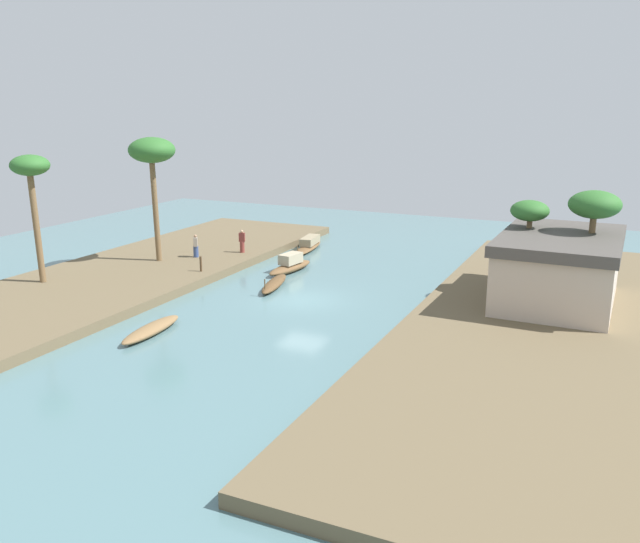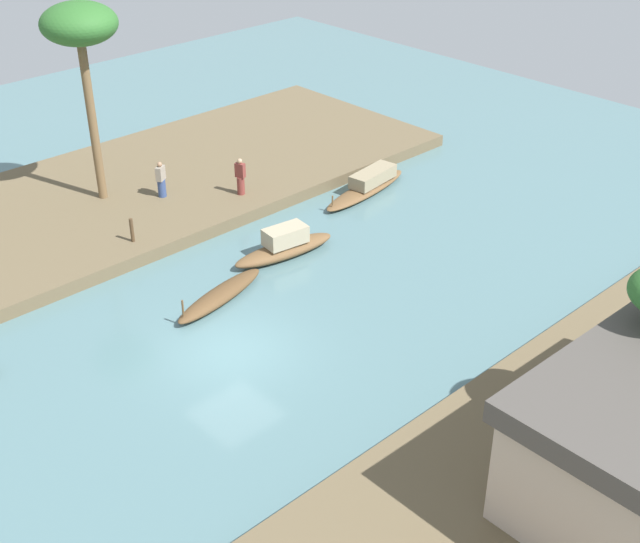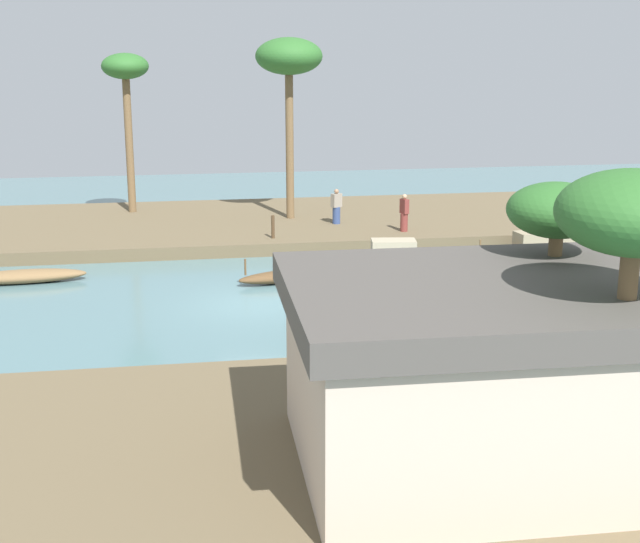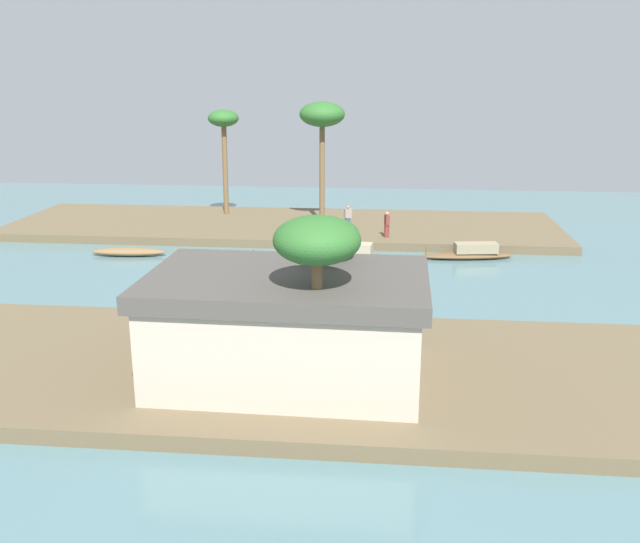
{
  "view_description": "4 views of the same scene",
  "coord_description": "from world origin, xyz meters",
  "px_view_note": "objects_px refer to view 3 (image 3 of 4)",
  "views": [
    {
      "loc": [
        31.28,
        15.55,
        10.59
      ],
      "look_at": [
        -3.23,
        -0.42,
        0.84
      ],
      "focal_mm": 37.07,
      "sensor_mm": 36.0,
      "label": 1
    },
    {
      "loc": [
        13.5,
        18.3,
        16.06
      ],
      "look_at": [
        -4.77,
        -0.97,
        0.63
      ],
      "focal_mm": 49.01,
      "sensor_mm": 36.0,
      "label": 2
    },
    {
      "loc": [
        2.46,
        27.62,
        8.26
      ],
      "look_at": [
        -2.04,
        0.03,
        1.03
      ],
      "focal_mm": 49.83,
      "sensor_mm": 36.0,
      "label": 3
    },
    {
      "loc": [
        -7.05,
        34.12,
        10.27
      ],
      "look_at": [
        -3.62,
        -0.38,
        0.4
      ],
      "focal_mm": 39.32,
      "sensor_mm": 36.0,
      "label": 4
    }
  ],
  "objects_px": {
    "sampan_near_left_bank": "(392,260)",
    "sampan_downstream_large": "(537,245)",
    "person_by_mooring": "(336,208)",
    "riverside_building": "(527,370)",
    "sampan_with_red_awning": "(296,275)",
    "mooring_post": "(273,227)",
    "palm_tree_left_far": "(126,76)",
    "palm_tree_right_short": "(634,220)",
    "palm_tree_left_near": "(289,61)",
    "person_on_near_bank": "(404,214)",
    "palm_tree_right_tall": "(557,218)",
    "sampan_foreground": "(24,276)"
  },
  "relations": [
    {
      "from": "sampan_with_red_awning",
      "to": "mooring_post",
      "type": "distance_m",
      "value": 5.03
    },
    {
      "from": "riverside_building",
      "to": "sampan_with_red_awning",
      "type": "bearing_deg",
      "value": -80.67
    },
    {
      "from": "palm_tree_left_near",
      "to": "palm_tree_right_short",
      "type": "relative_size",
      "value": 1.39
    },
    {
      "from": "person_on_near_bank",
      "to": "palm_tree_right_tall",
      "type": "xyz_separation_m",
      "value": [
        1.89,
        19.15,
        3.6
      ]
    },
    {
      "from": "person_by_mooring",
      "to": "palm_tree_left_far",
      "type": "relative_size",
      "value": 0.21
    },
    {
      "from": "person_on_near_bank",
      "to": "person_by_mooring",
      "type": "bearing_deg",
      "value": 32.05
    },
    {
      "from": "person_by_mooring",
      "to": "sampan_downstream_large",
      "type": "bearing_deg",
      "value": -64.79
    },
    {
      "from": "sampan_downstream_large",
      "to": "palm_tree_right_tall",
      "type": "distance_m",
      "value": 18.23
    },
    {
      "from": "person_by_mooring",
      "to": "sampan_with_red_awning",
      "type": "bearing_deg",
      "value": -141.72
    },
    {
      "from": "palm_tree_right_short",
      "to": "person_by_mooring",
      "type": "bearing_deg",
      "value": -88.72
    },
    {
      "from": "person_by_mooring",
      "to": "palm_tree_left_far",
      "type": "xyz_separation_m",
      "value": [
        8.99,
        -4.42,
        5.54
      ]
    },
    {
      "from": "person_on_near_bank",
      "to": "palm_tree_right_tall",
      "type": "bearing_deg",
      "value": 155.82
    },
    {
      "from": "sampan_with_red_awning",
      "to": "palm_tree_left_far",
      "type": "height_order",
      "value": "palm_tree_left_far"
    },
    {
      "from": "sampan_near_left_bank",
      "to": "palm_tree_left_far",
      "type": "distance_m",
      "value": 16.13
    },
    {
      "from": "mooring_post",
      "to": "riverside_building",
      "type": "height_order",
      "value": "riverside_building"
    },
    {
      "from": "sampan_near_left_bank",
      "to": "sampan_foreground",
      "type": "height_order",
      "value": "sampan_near_left_bank"
    },
    {
      "from": "sampan_foreground",
      "to": "palm_tree_left_near",
      "type": "distance_m",
      "value": 14.99
    },
    {
      "from": "sampan_with_red_awning",
      "to": "mooring_post",
      "type": "height_order",
      "value": "mooring_post"
    },
    {
      "from": "person_by_mooring",
      "to": "palm_tree_left_far",
      "type": "distance_m",
      "value": 11.44
    },
    {
      "from": "person_on_near_bank",
      "to": "mooring_post",
      "type": "distance_m",
      "value": 5.64
    },
    {
      "from": "sampan_near_left_bank",
      "to": "palm_tree_right_short",
      "type": "distance_m",
      "value": 18.43
    },
    {
      "from": "sampan_near_left_bank",
      "to": "palm_tree_left_near",
      "type": "distance_m",
      "value": 11.25
    },
    {
      "from": "person_by_mooring",
      "to": "mooring_post",
      "type": "height_order",
      "value": "person_by_mooring"
    },
    {
      "from": "sampan_with_red_awning",
      "to": "riverside_building",
      "type": "distance_m",
      "value": 15.82
    },
    {
      "from": "sampan_downstream_large",
      "to": "riverside_building",
      "type": "distance_m",
      "value": 19.88
    },
    {
      "from": "sampan_near_left_bank",
      "to": "sampan_downstream_large",
      "type": "distance_m",
      "value": 6.66
    },
    {
      "from": "person_by_mooring",
      "to": "riverside_building",
      "type": "xyz_separation_m",
      "value": [
        0.56,
        23.02,
        1.1
      ]
    },
    {
      "from": "person_by_mooring",
      "to": "palm_tree_right_short",
      "type": "distance_m",
      "value": 24.76
    },
    {
      "from": "palm_tree_left_far",
      "to": "riverside_building",
      "type": "relative_size",
      "value": 0.8
    },
    {
      "from": "palm_tree_left_near",
      "to": "person_on_near_bank",
      "type": "bearing_deg",
      "value": 139.13
    },
    {
      "from": "sampan_near_left_bank",
      "to": "person_by_mooring",
      "type": "bearing_deg",
      "value": -74.47
    },
    {
      "from": "palm_tree_left_near",
      "to": "palm_tree_right_tall",
      "type": "height_order",
      "value": "palm_tree_left_near"
    },
    {
      "from": "palm_tree_left_far",
      "to": "mooring_post",
      "type": "bearing_deg",
      "value": 130.28
    },
    {
      "from": "sampan_downstream_large",
      "to": "person_by_mooring",
      "type": "relative_size",
      "value": 3.52
    },
    {
      "from": "palm_tree_right_tall",
      "to": "riverside_building",
      "type": "distance_m",
      "value": 3.31
    },
    {
      "from": "palm_tree_left_near",
      "to": "sampan_foreground",
      "type": "bearing_deg",
      "value": 36.62
    },
    {
      "from": "sampan_with_red_awning",
      "to": "palm_tree_right_short",
      "type": "relative_size",
      "value": 0.76
    },
    {
      "from": "palm_tree_left_far",
      "to": "person_on_near_bank",
      "type": "bearing_deg",
      "value": 150.58
    },
    {
      "from": "sampan_with_red_awning",
      "to": "palm_tree_right_short",
      "type": "bearing_deg",
      "value": 88.48
    },
    {
      "from": "sampan_with_red_awning",
      "to": "palm_tree_left_far",
      "type": "relative_size",
      "value": 0.6
    },
    {
      "from": "mooring_post",
      "to": "palm_tree_left_near",
      "type": "bearing_deg",
      "value": -106.57
    },
    {
      "from": "sampan_with_red_awning",
      "to": "riverside_building",
      "type": "bearing_deg",
      "value": 85.51
    },
    {
      "from": "palm_tree_right_short",
      "to": "riverside_building",
      "type": "height_order",
      "value": "palm_tree_right_short"
    },
    {
      "from": "sampan_with_red_awning",
      "to": "palm_tree_left_near",
      "type": "distance_m",
      "value": 11.74
    },
    {
      "from": "person_by_mooring",
      "to": "riverside_building",
      "type": "distance_m",
      "value": 23.06
    },
    {
      "from": "sampan_near_left_bank",
      "to": "sampan_foreground",
      "type": "distance_m",
      "value": 13.27
    },
    {
      "from": "person_by_mooring",
      "to": "palm_tree_right_tall",
      "type": "distance_m",
      "value": 21.54
    },
    {
      "from": "sampan_near_left_bank",
      "to": "palm_tree_left_near",
      "type": "bearing_deg",
      "value": -64.05
    },
    {
      "from": "mooring_post",
      "to": "palm_tree_right_tall",
      "type": "height_order",
      "value": "palm_tree_right_tall"
    },
    {
      "from": "sampan_near_left_bank",
      "to": "sampan_with_red_awning",
      "type": "relative_size",
      "value": 1.0
    }
  ]
}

